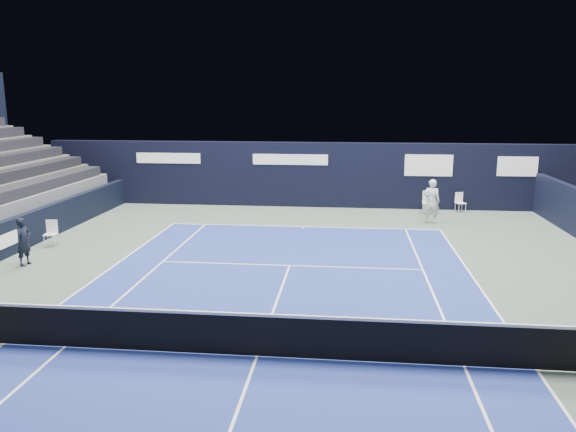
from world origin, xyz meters
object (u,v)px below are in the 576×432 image
(folding_chair_back_b, at_px, (460,201))
(tennis_player, at_px, (432,201))
(line_judge_chair, at_px, (51,231))
(folding_chair_back_a, at_px, (428,199))
(tennis_net, at_px, (257,334))

(folding_chair_back_b, bearing_deg, tennis_player, -143.28)
(folding_chair_back_b, distance_m, line_judge_chair, 17.52)
(folding_chair_back_a, xyz_separation_m, line_judge_chair, (-14.12, -7.27, -0.17))
(folding_chair_back_b, relative_size, tennis_net, 0.07)
(folding_chair_back_a, xyz_separation_m, folding_chair_back_b, (1.55, 0.57, -0.18))
(folding_chair_back_b, relative_size, tennis_player, 0.49)
(tennis_net, height_order, tennis_player, tennis_player)
(line_judge_chair, xyz_separation_m, tennis_player, (14.01, 5.31, 0.41))
(folding_chair_back_b, bearing_deg, line_judge_chair, -173.38)
(line_judge_chair, bearing_deg, folding_chair_back_a, 19.61)
(line_judge_chair, height_order, tennis_net, tennis_net)
(folding_chair_back_b, height_order, tennis_net, tennis_net)
(folding_chair_back_a, xyz_separation_m, tennis_player, (-0.11, -1.96, 0.24))
(folding_chair_back_a, bearing_deg, tennis_player, -91.40)
(folding_chair_back_a, distance_m, folding_chair_back_b, 1.66)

